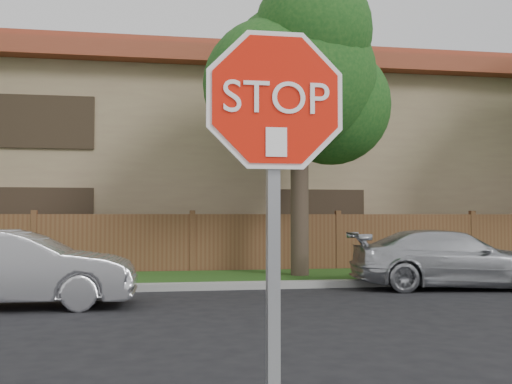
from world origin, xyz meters
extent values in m
cube|color=gray|center=(0.00, 8.15, 0.07)|extent=(70.00, 0.30, 0.15)
cube|color=#1E4714|center=(0.00, 9.80, 0.06)|extent=(70.00, 3.00, 0.12)
cube|color=brown|center=(0.00, 11.40, 0.80)|extent=(70.00, 0.12, 1.60)
cube|color=#987D5E|center=(0.00, 17.00, 3.00)|extent=(34.00, 8.00, 6.00)
cube|color=brown|center=(0.00, 17.00, 6.25)|extent=(35.20, 9.20, 0.50)
cube|color=brown|center=(0.00, 17.00, 6.85)|extent=(33.00, 5.50, 0.70)
cylinder|color=#382B21|center=(2.50, 9.70, 1.96)|extent=(0.44, 0.44, 3.92)
sphere|color=#154416|center=(2.50, 9.70, 4.90)|extent=(3.80, 3.80, 3.80)
sphere|color=#154416|center=(3.40, 10.00, 4.34)|extent=(3.00, 3.00, 3.00)
sphere|color=#154416|center=(1.70, 9.30, 4.62)|extent=(3.20, 3.20, 3.20)
sphere|color=#154416|center=(2.70, 9.10, 5.95)|extent=(2.80, 2.80, 2.80)
cube|color=gray|center=(-0.36, -1.44, 1.25)|extent=(0.06, 0.06, 2.30)
cylinder|color=white|center=(-0.36, -1.50, 2.15)|extent=(1.01, 0.02, 1.01)
cylinder|color=red|center=(-0.36, -1.51, 2.15)|extent=(0.93, 0.02, 0.93)
cube|color=white|center=(-0.36, -1.53, 1.93)|extent=(0.11, 0.00, 0.15)
imported|color=#B7B7BC|center=(-3.30, 6.21, 0.66)|extent=(4.03, 1.50, 1.32)
imported|color=#B1B3B9|center=(5.31, 7.52, 0.62)|extent=(4.50, 2.35, 1.25)
camera|label=1|loc=(-0.97, -4.50, 1.55)|focal=42.00mm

